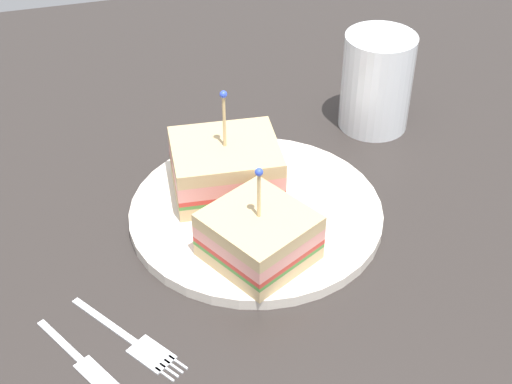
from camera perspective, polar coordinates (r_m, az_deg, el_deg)
ground_plane at (r=72.54cm, az=0.00°, el=-2.56°), size 110.54×110.54×2.00cm
plate at (r=71.54cm, az=0.00°, el=-1.61°), size 24.41×24.41×1.11cm
sandwich_half_front at (r=72.07cm, az=-2.35°, el=1.90°), size 9.46×10.88×11.19cm
sandwich_half_back at (r=64.56cm, az=0.21°, el=-3.43°), size 11.17×11.04×9.68cm
drink_glass at (r=83.71cm, az=9.26°, el=8.17°), size 7.82×7.82×11.00cm
fork at (r=61.18cm, az=-9.12°, el=-11.48°), size 10.88×8.11×0.35cm
knife at (r=60.16cm, az=-12.58°, el=-13.24°), size 11.58×7.24×0.35cm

